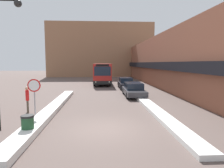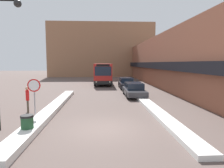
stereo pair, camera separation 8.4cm
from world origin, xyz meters
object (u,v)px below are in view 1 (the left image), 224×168
object	(u,v)px
pedestrian	(27,97)
street_lamp	(0,50)
parked_car_middle	(126,83)
trash_bin	(28,125)
stop_sign	(34,90)
city_bus	(102,73)
parked_car_front	(134,89)

from	to	relation	value
pedestrian	street_lamp	bearing A→B (deg)	-18.11
parked_car_middle	trash_bin	distance (m)	18.20
parked_car_middle	pedestrian	xyz separation A→B (m)	(-8.34, -12.54, 0.35)
stop_sign	trash_bin	size ratio (longest dim) A/B	2.57
stop_sign	city_bus	bearing A→B (deg)	78.40
parked_car_front	stop_sign	bearing A→B (deg)	-132.14
stop_sign	street_lamp	distance (m)	3.04
pedestrian	trash_bin	bearing A→B (deg)	-1.05
parked_car_front	stop_sign	size ratio (longest dim) A/B	2.00
pedestrian	trash_bin	xyz separation A→B (m)	(1.52, -4.34, -0.60)
stop_sign	trash_bin	world-z (taller)	stop_sign
city_bus	trash_bin	xyz separation A→B (m)	(-3.76, -23.19, -1.28)
parked_car_front	pedestrian	xyz separation A→B (m)	(-8.34, -6.30, 0.38)
parked_car_middle	street_lamp	world-z (taller)	street_lamp
parked_car_front	stop_sign	world-z (taller)	stop_sign
stop_sign	pedestrian	xyz separation A→B (m)	(-1.05, 1.76, -0.70)
city_bus	stop_sign	distance (m)	21.04
trash_bin	street_lamp	bearing A→B (deg)	152.72
parked_car_front	pedestrian	distance (m)	10.45
stop_sign	pedestrian	world-z (taller)	stop_sign
street_lamp	parked_car_middle	bearing A→B (deg)	63.11
street_lamp	trash_bin	world-z (taller)	street_lamp
city_bus	pedestrian	world-z (taller)	city_bus
city_bus	street_lamp	xyz separation A→B (m)	(-5.14, -22.48, 2.25)
city_bus	pedestrian	xyz separation A→B (m)	(-5.28, -18.85, -0.68)
street_lamp	trash_bin	xyz separation A→B (m)	(1.38, -0.71, -3.53)
parked_car_front	street_lamp	size ratio (longest dim) A/B	0.76
street_lamp	parked_car_front	bearing A→B (deg)	50.45
pedestrian	parked_car_front	bearing A→B (deg)	106.71
city_bus	street_lamp	distance (m)	23.17
parked_car_front	parked_car_middle	size ratio (longest dim) A/B	1.04
street_lamp	pedestrian	xyz separation A→B (m)	(-0.14, 3.63, -2.93)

